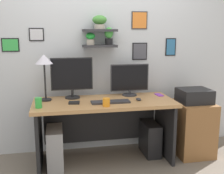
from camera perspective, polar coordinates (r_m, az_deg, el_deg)
name	(u,v)px	position (r m, az deg, el deg)	size (l,w,h in m)	color
ground_plane	(105,160)	(3.47, -1.51, -14.99)	(8.00, 8.00, 0.00)	#70665B
back_wall_assembly	(98,47)	(3.54, -2.82, 8.38)	(4.40, 0.24, 2.70)	silver
desk	(104,117)	(3.32, -1.72, -6.17)	(1.64, 0.68, 0.75)	tan
monitor_left	(72,76)	(3.33, -8.33, 2.22)	(0.50, 0.18, 0.49)	black
monitor_right	(130,79)	(3.45, 3.66, 1.57)	(0.48, 0.18, 0.40)	#2D2D33
keyboard	(110,102)	(3.12, -0.32, -3.10)	(0.44, 0.14, 0.02)	#2D2D33
computer_mouse	(138,99)	(3.23, 5.52, -2.55)	(0.06, 0.09, 0.03)	#2D2D33
desk_lamp	(44,63)	(3.24, -13.91, 4.86)	(0.20, 0.20, 0.54)	black
cell_phone	(159,95)	(3.54, 9.72, -1.61)	(0.07, 0.14, 0.01)	purple
coffee_mug	(106,102)	(2.97, -1.19, -3.17)	(0.08, 0.08, 0.09)	orange
scissors_tray	(74,103)	(3.10, -7.87, -3.24)	(0.12, 0.08, 0.02)	black
water_cup	(38,103)	(3.00, -15.02, -3.18)	(0.07, 0.07, 0.11)	green
drawer_cabinet	(192,128)	(3.67, 16.33, -8.19)	(0.44, 0.50, 0.68)	brown
printer	(194,96)	(3.56, 16.71, -1.74)	(0.38, 0.34, 0.17)	black
computer_tower_left	(55,148)	(3.31, -11.73, -12.22)	(0.18, 0.40, 0.46)	#99999E
computer_tower_right	(150,138)	(3.60, 7.87, -10.48)	(0.18, 0.40, 0.41)	black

